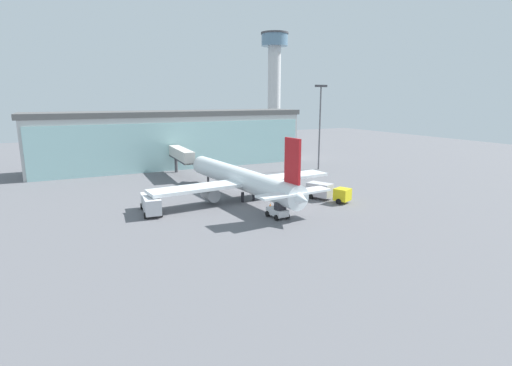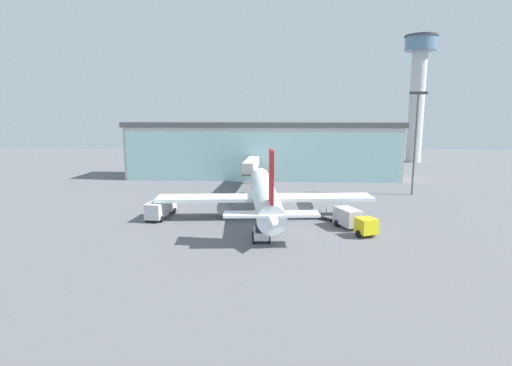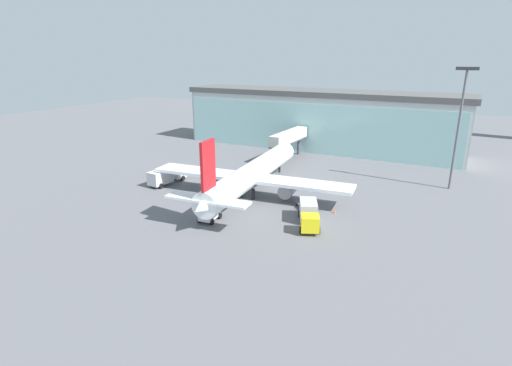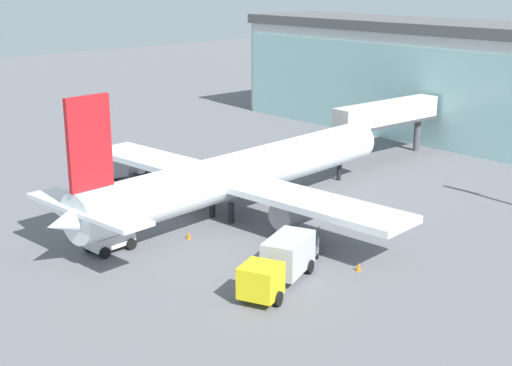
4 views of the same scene
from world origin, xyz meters
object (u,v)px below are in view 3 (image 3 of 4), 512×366
pushback_tug (209,214)px  safety_cone_nose (242,208)px  jet_bridge (289,138)px  safety_cone_wingtip (335,211)px  fuel_truck (309,214)px  apron_light_mast (460,119)px  airplane (252,174)px  catering_truck (166,176)px  baggage_cart (304,205)px

pushback_tug → safety_cone_nose: (1.97, 5.54, -0.70)m
jet_bridge → safety_cone_wingtip: size_ratio=25.61×
fuel_truck → pushback_tug: bearing=-90.5°
pushback_tug → safety_cone_nose: size_ratio=5.99×
apron_light_mast → safety_cone_nose: size_ratio=35.02×
apron_light_mast → safety_cone_nose: 36.73m
airplane → safety_cone_wingtip: airplane is taller
catering_truck → safety_cone_nose: bearing=-99.2°
apron_light_mast → baggage_cart: bearing=-134.8°
jet_bridge → fuel_truck: size_ratio=1.85×
jet_bridge → fuel_truck: (14.73, -30.73, -3.10)m
catering_truck → fuel_truck: 27.88m
catering_truck → safety_cone_wingtip: catering_truck is taller
airplane → pushback_tug: (-0.33, -11.93, -2.32)m
baggage_cart → fuel_truck: bearing=164.6°
catering_truck → safety_cone_wingtip: size_ratio=13.66×
catering_truck → pushback_tug: catering_truck is taller
jet_bridge → catering_truck: size_ratio=1.88×
airplane → pushback_tug: bearing=174.8°
airplane → safety_cone_wingtip: (13.87, -2.03, -3.02)m
pushback_tug → safety_cone_wingtip: pushback_tug is taller
airplane → safety_cone_nose: airplane is taller
pushback_tug → safety_cone_wingtip: size_ratio=5.99×
safety_cone_nose → safety_cone_wingtip: 12.99m
apron_light_mast → safety_cone_wingtip: (-14.11, -18.70, -11.11)m
safety_cone_wingtip → airplane: bearing=171.7°
airplane → fuel_truck: bearing=-125.0°
airplane → fuel_truck: (11.82, -7.24, -1.83)m
airplane → catering_truck: (-15.46, -1.46, -1.83)m
apron_light_mast → pushback_tug: (-28.31, -28.61, -10.41)m
airplane → catering_truck: size_ratio=4.69×
safety_cone_wingtip → jet_bridge: bearing=123.3°
jet_bridge → baggage_cart: jet_bridge is taller
pushback_tug → safety_cone_wingtip: bearing=-58.4°
fuel_truck → safety_cone_nose: 10.28m
fuel_truck → pushback_tug: 13.03m
catering_truck → baggage_cart: bearing=-84.4°
apron_light_mast → airplane: (-27.98, -16.68, -8.09)m
catering_truck → safety_cone_nose: catering_truck is taller
airplane → baggage_cart: airplane is taller
catering_truck → safety_cone_wingtip: (29.33, -0.57, -1.19)m
catering_truck → baggage_cart: size_ratio=2.37×
apron_light_mast → baggage_cart: apron_light_mast is taller
safety_cone_nose → airplane: bearing=104.4°
jet_bridge → baggage_cart: size_ratio=4.44×
safety_cone_nose → apron_light_mast: bearing=41.2°
fuel_truck → apron_light_mast: bearing=124.4°
safety_cone_wingtip → pushback_tug: bearing=-145.1°
baggage_cart → safety_cone_wingtip: bearing=-130.5°
baggage_cart → pushback_tug: pushback_tug is taller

